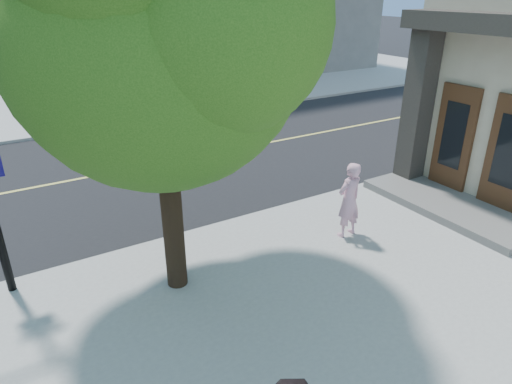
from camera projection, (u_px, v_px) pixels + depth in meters
ground at (6, 286)px, 8.10m from camera, size 140.00×140.00×0.00m
sidewalk_ne at (197, 65)px, 31.22m from camera, size 29.00×25.00×0.12m
man_on_phone at (349, 200)px, 9.24m from camera, size 0.62×0.43×1.61m
street_tree at (162, 1)px, 6.18m from camera, size 5.36×4.87×7.11m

